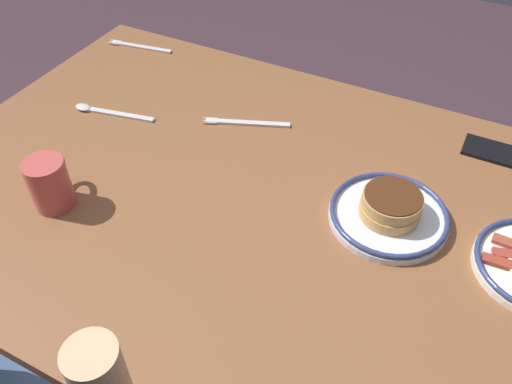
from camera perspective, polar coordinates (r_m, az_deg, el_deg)
ground_plane at (r=1.66m, az=-0.25°, el=-19.47°), size 6.00×6.00×0.00m
dining_table at (r=1.09m, az=-0.36°, el=-3.03°), size 1.38×0.94×0.76m
plate_center_pancakes at (r=1.01m, az=14.32°, el=-2.09°), size 0.22×0.22×0.06m
coffee_mug at (r=1.06m, az=-21.54°, el=0.99°), size 0.08×0.11×0.10m
cell_phone at (r=1.24m, az=24.86°, el=3.89°), size 0.14×0.07×0.01m
fork_near at (r=1.21m, az=-1.11°, el=7.54°), size 0.19×0.09×0.01m
fork_far at (r=1.55m, az=-12.58°, el=15.20°), size 0.19×0.05×0.01m
tea_spoon at (r=1.30m, az=-16.33°, el=8.45°), size 0.20×0.06×0.01m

